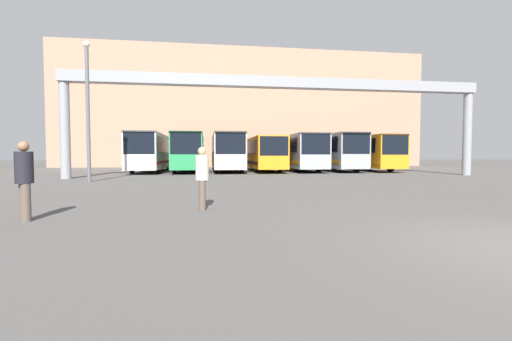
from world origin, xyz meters
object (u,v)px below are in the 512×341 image
Objects in this scene: bus_slot_5 at (333,150)px; bus_slot_0 at (152,151)px; bus_slot_3 at (261,152)px; bus_slot_6 at (362,151)px; bus_slot_2 at (226,151)px; bus_slot_4 at (296,151)px; pedestrian_mid_left at (202,177)px; pedestrian_near_left at (24,179)px; lamp_post at (88,105)px; bus_slot_1 at (189,151)px.

bus_slot_0 is at bearing 177.09° from bus_slot_5.
bus_slot_6 reaches higher than bus_slot_3.
bus_slot_2 is 6.68m from bus_slot_4.
bus_slot_5 reaches higher than bus_slot_3.
bus_slot_5 reaches higher than bus_slot_2.
bus_slot_0 is 7.03× the size of pedestrian_mid_left.
pedestrian_near_left is at bearing -87.95° from bus_slot_0.
bus_slot_5 is at bearing -15.12° from bus_slot_4.
bus_slot_2 is 24.33m from pedestrian_near_left.
bus_slot_4 is 19.26m from lamp_post.
bus_slot_3 is (3.34, 0.25, -0.15)m from bus_slot_2.
bus_slot_5 is 3.44m from bus_slot_6.
bus_slot_1 is (3.34, -0.33, -0.00)m from bus_slot_0.
bus_slot_0 is 1.17× the size of bus_slot_5.
bus_slot_3 is 16.99m from lamp_post.
bus_slot_0 is 1.00× the size of bus_slot_2.
bus_slot_0 is 0.99× the size of bus_slot_4.
pedestrian_mid_left is (-11.96, -21.70, -1.03)m from bus_slot_5.
bus_slot_5 is 24.80m from pedestrian_mid_left.
lamp_post is (-21.58, -11.91, 2.33)m from bus_slot_6.
bus_slot_3 is 6.78m from bus_slot_5.
bus_slot_4 is at bearing 179.38° from bus_slot_6.
bus_slot_1 is at bearing -177.80° from bus_slot_4.
bus_slot_0 is at bearing -178.43° from bus_slot_3.
bus_slot_6 is 1.55× the size of lamp_post.
bus_slot_4 reaches higher than bus_slot_6.
lamp_post is (-14.90, -11.99, 2.30)m from bus_slot_4.
bus_slot_4 is at bearing 2.20° from bus_slot_1.
pedestrian_mid_left is at bearing -110.87° from bus_slot_4.
bus_slot_2 is 3.35m from bus_slot_3.
bus_slot_1 is 0.90× the size of bus_slot_3.
bus_slot_3 is 1.04× the size of bus_slot_4.
bus_slot_1 is 0.95× the size of bus_slot_6.
pedestrian_near_left is at bearing -129.20° from bus_slot_6.
bus_slot_2 reaches higher than bus_slot_3.
bus_slot_0 is 16.73m from bus_slot_5.
bus_slot_4 is 7.09× the size of pedestrian_mid_left.
bus_slot_2 is (3.34, 0.36, 0.01)m from bus_slot_1.
pedestrian_mid_left is 12.77m from lamp_post.
bus_slot_4 is 26.75m from pedestrian_near_left.
bus_slot_0 is at bearing -36.03° from pedestrian_near_left.
lamp_post reaches higher than bus_slot_2.
bus_slot_6 is (10.03, -0.29, 0.10)m from bus_slot_3.
pedestrian_mid_left is (-15.30, -22.53, -0.95)m from bus_slot_6.
bus_slot_0 reaches higher than bus_slot_1.
bus_slot_1 reaches higher than bus_slot_3.
bus_slot_4 is at bearing 0.23° from bus_slot_2.
bus_slot_3 is 7.36× the size of pedestrian_mid_left.
bus_slot_3 is at bearing 176.20° from bus_slot_4.
lamp_post reaches higher than bus_slot_5.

